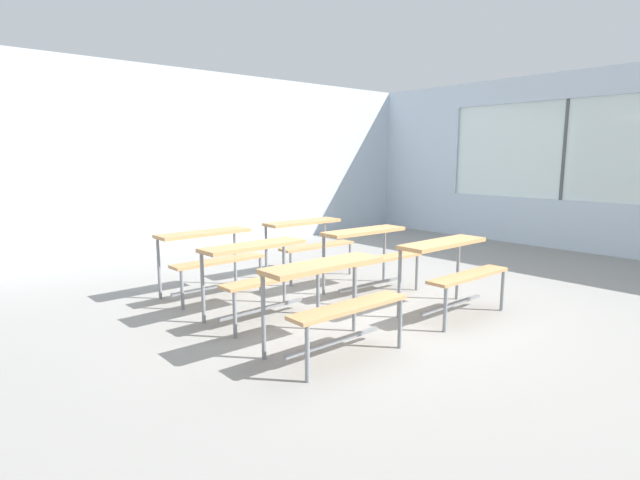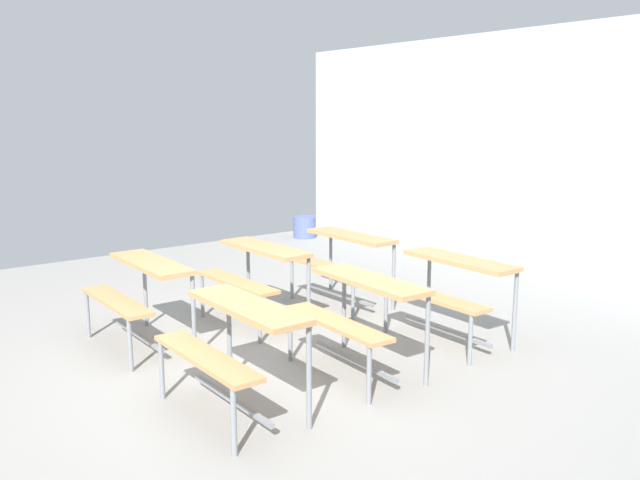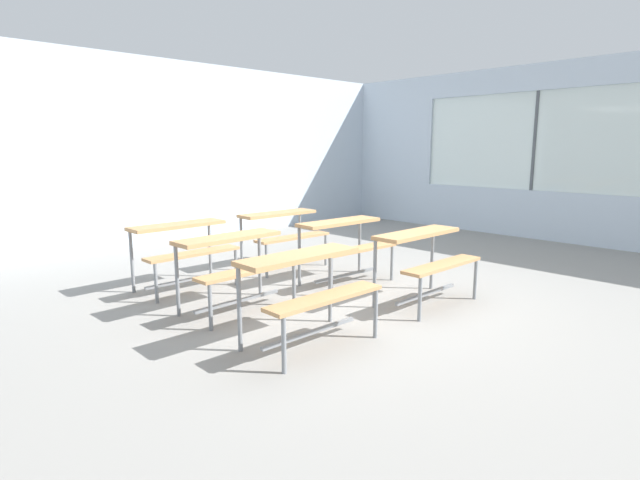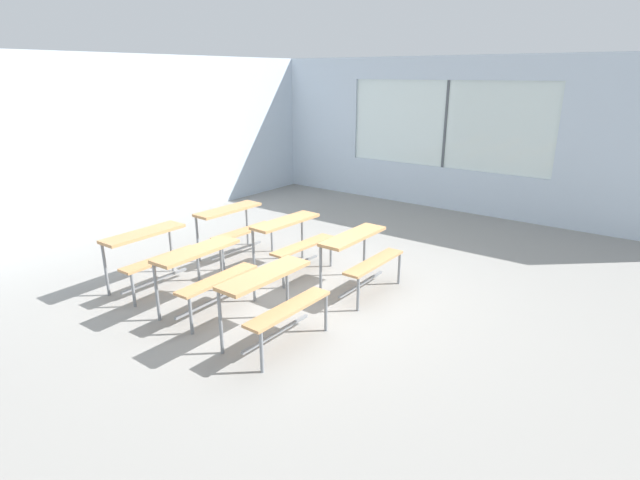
# 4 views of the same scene
# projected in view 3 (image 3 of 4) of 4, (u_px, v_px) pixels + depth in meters

# --- Properties ---
(ground) EXTENTS (10.00, 9.00, 0.05)m
(ground) POSITION_uv_depth(u_px,v_px,m) (365.00, 305.00, 5.22)
(ground) COLOR gray
(wall_back) EXTENTS (10.00, 0.12, 3.00)m
(wall_back) POSITION_uv_depth(u_px,v_px,m) (159.00, 153.00, 8.14)
(wall_back) COLOR silver
(wall_back) RESTS_ON ground
(wall_right) EXTENTS (0.12, 9.00, 3.00)m
(wall_right) POSITION_uv_depth(u_px,v_px,m) (572.00, 157.00, 8.25)
(wall_right) COLOR silver
(wall_right) RESTS_ON ground
(desk_bench_r0c0) EXTENTS (1.10, 0.60, 0.74)m
(desk_bench_r0c0) POSITION_uv_depth(u_px,v_px,m) (308.00, 277.00, 4.03)
(desk_bench_r0c0) COLOR tan
(desk_bench_r0c0) RESTS_ON ground
(desk_bench_r0c1) EXTENTS (1.10, 0.59, 0.74)m
(desk_bench_r0c1) POSITION_uv_depth(u_px,v_px,m) (426.00, 250.00, 5.11)
(desk_bench_r0c1) COLOR tan
(desk_bench_r0c1) RESTS_ON ground
(desk_bench_r1c0) EXTENTS (1.12, 0.63, 0.74)m
(desk_bench_r1c0) POSITION_uv_depth(u_px,v_px,m) (235.00, 255.00, 4.88)
(desk_bench_r1c0) COLOR tan
(desk_bench_r1c0) RESTS_ON ground
(desk_bench_r1c1) EXTENTS (1.12, 0.64, 0.74)m
(desk_bench_r1c1) POSITION_uv_depth(u_px,v_px,m) (345.00, 236.00, 5.89)
(desk_bench_r1c1) COLOR tan
(desk_bench_r1c1) RESTS_ON ground
(desk_bench_r2c0) EXTENTS (1.11, 0.61, 0.74)m
(desk_bench_r2c0) POSITION_uv_depth(u_px,v_px,m) (183.00, 240.00, 5.65)
(desk_bench_r2c0) COLOR tan
(desk_bench_r2c0) RESTS_ON ground
(desk_bench_r2c1) EXTENTS (1.11, 0.62, 0.74)m
(desk_bench_r2c1) POSITION_uv_depth(u_px,v_px,m) (283.00, 226.00, 6.65)
(desk_bench_r2c1) COLOR tan
(desk_bench_r2c1) RESTS_ON ground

